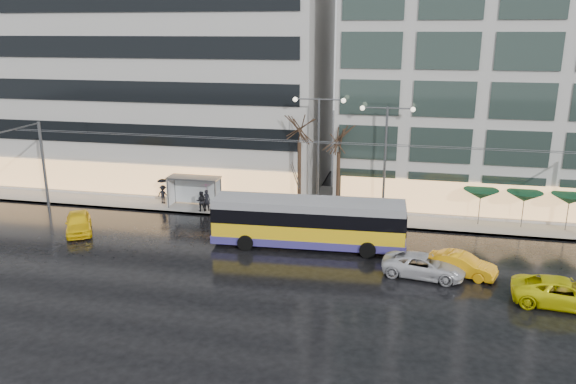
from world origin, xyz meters
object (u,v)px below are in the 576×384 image
(bus_shelter, at_px, (191,184))
(street_lamp_near, at_px, (319,140))
(trolleybus, at_px, (308,224))
(taxi_a, at_px, (78,223))

(bus_shelter, height_order, street_lamp_near, street_lamp_near)
(trolleybus, bearing_deg, street_lamp_near, 93.84)
(taxi_a, bearing_deg, trolleybus, -29.18)
(bus_shelter, relative_size, taxi_a, 0.98)
(bus_shelter, xyz_separation_m, street_lamp_near, (10.38, 0.11, 4.03))
(trolleybus, distance_m, bus_shelter, 12.57)
(trolleybus, height_order, street_lamp_near, street_lamp_near)
(trolleybus, xyz_separation_m, bus_shelter, (-10.82, 6.39, 0.37))
(bus_shelter, height_order, taxi_a, bus_shelter)
(trolleybus, distance_m, street_lamp_near, 7.86)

